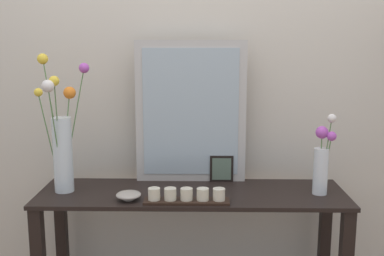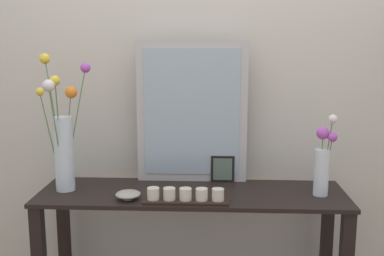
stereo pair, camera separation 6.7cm
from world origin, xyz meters
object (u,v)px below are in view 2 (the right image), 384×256
Objects in this scene: candle_tray at (185,196)px; decorative_bowl at (128,194)px; tall_vase_left at (63,139)px; picture_frame_small at (223,169)px; console_table at (192,248)px; vase_right at (323,162)px; mirror_leaning at (192,112)px.

candle_tray reaches higher than decorative_bowl.
tall_vase_left is 4.78× the size of picture_frame_small.
vase_right is at bearing -1.86° from console_table.
tall_vase_left is 1.25m from vase_right.
vase_right is at bearing -18.29° from mirror_leaning.
picture_frame_small is (-0.47, 0.19, -0.09)m from vase_right.
picture_frame_small reaches higher than decorative_bowl.
picture_frame_small is (0.16, -0.02, -0.30)m from mirror_leaning.
console_table is at bearing 178.14° from vase_right.
vase_right is at bearing 6.49° from decorative_bowl.
candle_tray reaches higher than console_table.
decorative_bowl is at bearing -146.26° from picture_frame_small.
mirror_leaning reaches higher than candle_tray.
picture_frame_small reaches higher than candle_tray.
console_table is 10.72× the size of picture_frame_small.
vase_right is at bearing -0.95° from tall_vase_left.
mirror_leaning is at bearing 92.93° from console_table.
vase_right reaches higher than picture_frame_small.
vase_right is at bearing -22.33° from picture_frame_small.
mirror_leaning is 1.87× the size of candle_tray.
decorative_bowl is (-0.27, 0.03, -0.00)m from candle_tray.
tall_vase_left reaches higher than console_table.
tall_vase_left reaches higher than picture_frame_small.
vase_right reaches higher than candle_tray.
picture_frame_small is (0.17, 0.33, 0.04)m from candle_tray.
mirror_leaning is at bearing 16.86° from tall_vase_left.
picture_frame_small is (0.15, 0.17, 0.37)m from console_table.
tall_vase_left reaches higher than vase_right.
mirror_leaning is 0.34m from picture_frame_small.
console_table is 0.77m from vase_right.
picture_frame_small is at bearing 12.43° from tall_vase_left.
mirror_leaning is at bearing 161.71° from vase_right.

